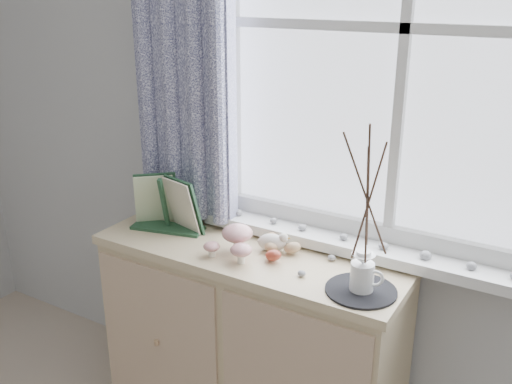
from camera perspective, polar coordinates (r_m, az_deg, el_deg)
sideboard at (r=2.36m, az=-0.50°, el=-14.98°), size 1.20×0.45×0.85m
botanical_book at (r=2.27m, az=-9.42°, el=-1.22°), size 0.36×0.21×0.24m
toadstool_cluster at (r=2.08m, az=-2.08°, el=-4.72°), size 0.19×0.17×0.11m
wooden_eggs at (r=2.10m, az=2.13°, el=-5.47°), size 0.16×0.17×0.06m
songbird_figurine at (r=2.12m, az=1.59°, el=-4.96°), size 0.15×0.10×0.07m
crocheted_doily at (r=1.90m, az=10.45°, el=-9.66°), size 0.23×0.23×0.01m
twig_pitcher at (r=1.76m, az=11.13°, el=-0.26°), size 0.27×0.27×0.58m
sideboard_pebbles at (r=1.97m, az=7.65°, el=-7.99°), size 0.25×0.19×0.02m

